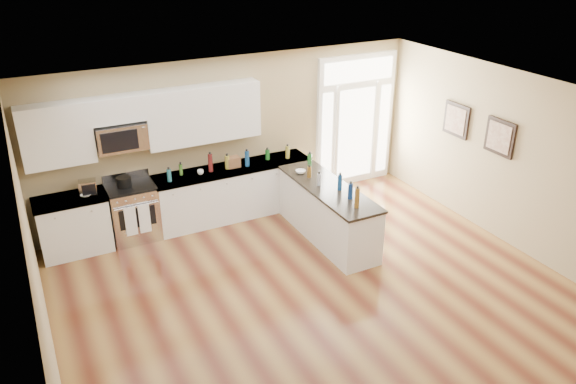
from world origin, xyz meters
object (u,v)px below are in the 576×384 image
(peninsula_cabinet, at_px, (327,214))
(toaster_oven, at_px, (88,187))
(stockpot, at_px, (124,181))
(kitchen_range, at_px, (133,212))

(peninsula_cabinet, xyz_separation_m, toaster_oven, (-3.49, 1.47, 0.62))
(stockpot, distance_m, toaster_oven, 0.56)
(peninsula_cabinet, xyz_separation_m, kitchen_range, (-2.86, 1.45, 0.05))
(stockpot, xyz_separation_m, toaster_oven, (-0.56, -0.00, 0.01))
(stockpot, bearing_deg, kitchen_range, -17.23)
(peninsula_cabinet, bearing_deg, kitchen_range, 153.11)
(stockpot, bearing_deg, toaster_oven, -179.74)
(kitchen_range, distance_m, stockpot, 0.57)
(kitchen_range, xyz_separation_m, toaster_oven, (-0.64, 0.02, 0.57))
(peninsula_cabinet, distance_m, toaster_oven, 3.84)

